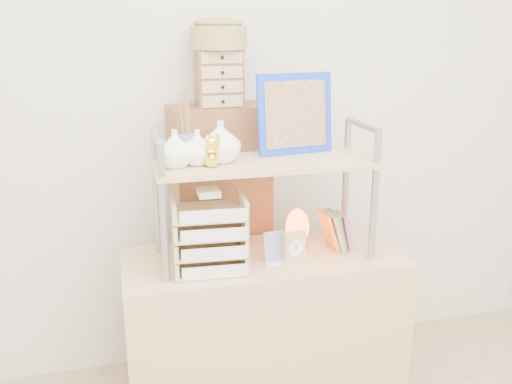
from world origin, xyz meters
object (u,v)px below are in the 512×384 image
desk (263,333)px  salt_lamp (297,228)px  letter_tray (210,237)px  cabinet (221,243)px

desk → salt_lamp: bearing=20.1°
letter_tray → salt_lamp: bearing=17.6°
cabinet → salt_lamp: size_ratio=7.56×
desk → letter_tray: bearing=-164.2°
desk → salt_lamp: salt_lamp is taller
desk → letter_tray: size_ratio=3.54×
cabinet → desk: bearing=-79.1°
salt_lamp → cabinet: bearing=132.8°
salt_lamp → letter_tray: bearing=-162.4°
desk → cabinet: (-0.12, 0.37, 0.30)m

